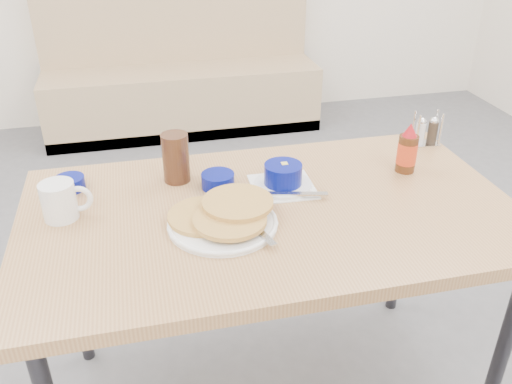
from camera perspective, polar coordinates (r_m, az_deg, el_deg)
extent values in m
cube|color=tan|center=(3.98, -7.65, 9.71)|extent=(1.90, 0.55, 0.45)
cube|color=tan|center=(4.06, -8.50, 17.31)|extent=(1.90, 0.12, 1.00)
cube|color=#2D2D33|center=(4.05, -7.48, 7.25)|extent=(1.90, 0.55, 0.08)
cube|color=tan|center=(1.55, 1.58, -2.33)|extent=(1.40, 0.80, 0.04)
cylinder|color=#2D2D33|center=(1.80, 24.43, -15.34)|extent=(0.04, 0.04, 0.72)
cylinder|color=#2D2D33|center=(2.01, -18.65, -8.89)|extent=(0.04, 0.04, 0.72)
cylinder|color=#2D2D33|center=(2.21, 15.08, -4.43)|extent=(0.04, 0.04, 0.72)
cylinder|color=white|center=(1.46, -3.52, -3.32)|extent=(0.29, 0.29, 0.01)
cylinder|color=tan|center=(1.47, -5.51, -2.51)|extent=(0.20, 0.20, 0.01)
cylinder|color=tan|center=(1.42, -2.77, -2.93)|extent=(0.20, 0.20, 0.01)
cylinder|color=tan|center=(1.47, -1.95, -1.10)|extent=(0.20, 0.20, 0.01)
cube|color=silver|center=(1.40, 0.57, -4.30)|extent=(0.05, 0.13, 0.01)
cylinder|color=white|center=(1.56, -20.04, -0.89)|extent=(0.09, 0.09, 0.11)
cylinder|color=black|center=(1.54, -20.34, 0.63)|extent=(0.08, 0.08, 0.00)
torus|color=white|center=(1.55, -18.19, -0.69)|extent=(0.08, 0.02, 0.08)
cube|color=white|center=(1.64, 2.82, 0.57)|extent=(0.19, 0.19, 0.00)
cylinder|color=white|center=(1.64, 2.83, 0.79)|extent=(0.18, 0.18, 0.01)
cylinder|color=#040D70|center=(1.62, 2.86, 1.91)|extent=(0.11, 0.11, 0.06)
cylinder|color=white|center=(1.61, 2.88, 2.70)|extent=(0.10, 0.10, 0.01)
cube|color=#F4DB60|center=(1.61, 3.01, 2.93)|extent=(0.02, 0.02, 0.01)
cube|color=silver|center=(1.58, 3.83, -0.18)|extent=(0.21, 0.07, 0.01)
cylinder|color=#040D70|center=(1.71, -18.99, 0.88)|extent=(0.09, 0.09, 0.04)
cylinder|color=#040D70|center=(1.64, -4.03, 1.22)|extent=(0.10, 0.10, 0.04)
cylinder|color=#3D2113|center=(1.66, -8.44, 3.59)|extent=(0.10, 0.10, 0.15)
cube|color=silver|center=(2.01, 17.32, 4.90)|extent=(0.10, 0.06, 0.00)
cylinder|color=silver|center=(1.96, 16.71, 6.17)|extent=(0.01, 0.01, 0.11)
cylinder|color=silver|center=(1.99, 18.89, 6.24)|extent=(0.01, 0.01, 0.11)
cylinder|color=silver|center=(1.99, 16.24, 6.65)|extent=(0.01, 0.01, 0.11)
cylinder|color=silver|center=(2.03, 18.39, 6.71)|extent=(0.01, 0.01, 0.11)
cylinder|color=silver|center=(1.99, 16.89, 5.95)|extent=(0.03, 0.03, 0.08)
cylinder|color=#3F3326|center=(2.01, 18.08, 5.99)|extent=(0.03, 0.03, 0.08)
cylinder|color=#47230F|center=(1.78, 15.59, 3.91)|extent=(0.06, 0.06, 0.12)
cylinder|color=#DB5319|center=(1.77, 15.60, 3.98)|extent=(0.06, 0.06, 0.07)
cone|color=#B01117|center=(1.74, 15.95, 6.32)|extent=(0.05, 0.05, 0.04)
cube|color=#F37951|center=(1.54, -3.30, -1.64)|extent=(0.04, 0.04, 0.00)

